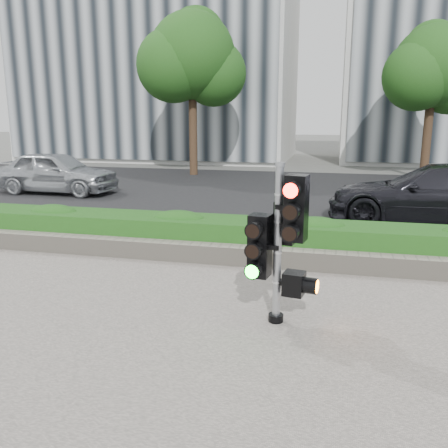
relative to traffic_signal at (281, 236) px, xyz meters
name	(u,v)px	position (x,y,z in m)	size (l,w,h in m)	color
ground	(202,304)	(-1.16, 0.37, -1.19)	(120.00, 120.00, 0.00)	#51514C
sidewalk	(132,402)	(-1.16, -2.13, -1.18)	(16.00, 11.00, 0.03)	#9E9389
road	(281,194)	(-1.16, 10.37, -1.18)	(60.00, 13.00, 0.02)	black
curb	(243,244)	(-1.16, 3.52, -1.13)	(60.00, 0.25, 0.12)	gray
stone_wall	(230,255)	(-1.16, 2.27, -0.99)	(12.00, 0.32, 0.34)	gray
hedge	(238,237)	(-1.16, 2.92, -0.82)	(12.00, 1.00, 0.68)	#358328
building_left	(162,34)	(-10.16, 23.37, 6.31)	(16.00, 9.00, 15.00)	#B7B7B2
tree_left	(192,59)	(-5.67, 14.93, 3.85)	(4.61, 4.03, 7.34)	black
tree_right	(433,70)	(4.33, 15.92, 3.29)	(4.10, 3.58, 6.53)	black
traffic_signal	(281,236)	(0.00, 0.00, 0.00)	(0.76, 0.59, 2.10)	black
car_silver	(56,172)	(-8.79, 8.77, -0.45)	(1.72, 4.27, 1.46)	#B4B8BC
car_dark	(437,194)	(3.11, 6.58, -0.42)	(2.12, 5.21, 1.51)	black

